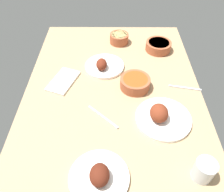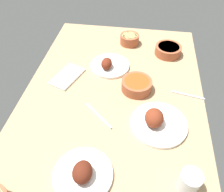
{
  "view_description": "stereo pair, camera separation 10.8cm",
  "coord_description": "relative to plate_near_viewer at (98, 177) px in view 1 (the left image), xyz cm",
  "views": [
    {
      "loc": [
        -77.29,
        -0.42,
        85.7
      ],
      "look_at": [
        0.0,
        0.0,
        6.0
      ],
      "focal_mm": 36.48,
      "sensor_mm": 36.0,
      "label": 1
    },
    {
      "loc": [
        -76.47,
        -11.23,
        85.7
      ],
      "look_at": [
        0.0,
        0.0,
        6.0
      ],
      "focal_mm": 36.48,
      "sensor_mm": 36.0,
      "label": 2
    }
  ],
  "objects": [
    {
      "name": "bowl_sauce",
      "position": [
        83.17,
        -32.71,
        0.91
      ],
      "size": [
        15.39,
        15.39,
        5.5
      ],
      "color": "#A35133",
      "rests_on": "dining_table"
    },
    {
      "name": "folded_napkin",
      "position": [
        53.39,
        21.56,
        -1.49
      ],
      "size": [
        21.85,
        16.98,
        1.2
      ],
      "primitive_type": "cube",
      "rotation": [
        0.0,
        0.0,
        -0.36
      ],
      "color": "white",
      "rests_on": "dining_table"
    },
    {
      "name": "dining_table",
      "position": [
        40.96,
        -4.83,
        -4.09
      ],
      "size": [
        140.0,
        90.0,
        4.0
      ],
      "primitive_type": "cube",
      "color": "tan",
      "rests_on": "ground"
    },
    {
      "name": "plate_center_main",
      "position": [
        27.93,
        -26.74,
        0.24
      ],
      "size": [
        25.14,
        25.14,
        8.8
      ],
      "color": "white",
      "rests_on": "dining_table"
    },
    {
      "name": "plate_far_side",
      "position": [
        65.04,
        0.37,
        -0.4
      ],
      "size": [
        22.0,
        22.0,
        7.05
      ],
      "color": "white",
      "rests_on": "dining_table"
    },
    {
      "name": "fork_loose",
      "position": [
        29.18,
        -0.29,
        -1.69
      ],
      "size": [
        13.29,
        14.36,
        0.8
      ],
      "primitive_type": "cube",
      "rotation": [
        0.0,
        0.0,
        3.97
      ],
      "color": "silver",
      "rests_on": "dining_table"
    },
    {
      "name": "bowl_pasta",
      "position": [
        91.37,
        -8.7,
        1.17
      ],
      "size": [
        11.82,
        11.82,
        6.01
      ],
      "color": "#A35133",
      "rests_on": "dining_table"
    },
    {
      "name": "plate_near_viewer",
      "position": [
        0.0,
        0.0,
        0.0
      ],
      "size": [
        22.42,
        22.42,
        7.82
      ],
      "color": "white",
      "rests_on": "dining_table"
    },
    {
      "name": "bowl_soup",
      "position": [
        49.58,
        -16.18,
        0.99
      ],
      "size": [
        15.34,
        15.34,
        5.66
      ],
      "color": "#A35133",
      "rests_on": "dining_table"
    },
    {
      "name": "water_tumbler",
      "position": [
        1.62,
        -37.73,
        2.34
      ],
      "size": [
        7.64,
        7.64,
        8.85
      ],
      "primitive_type": "cylinder",
      "color": "silver",
      "rests_on": "dining_table"
    },
    {
      "name": "spoon_loose",
      "position": [
        48.56,
        -42.01,
        -1.69
      ],
      "size": [
        4.18,
        16.27,
        0.8
      ],
      "primitive_type": "cube",
      "rotation": [
        0.0,
        0.0,
        1.37
      ],
      "color": "silver",
      "rests_on": "dining_table"
    }
  ]
}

